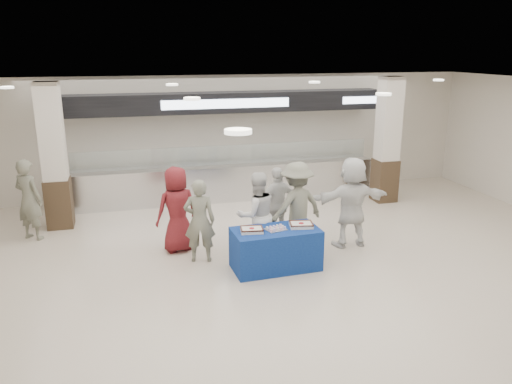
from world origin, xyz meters
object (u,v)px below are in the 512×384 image
object	(u,v)px
civilian_maroon	(177,209)
chef_tall	(257,215)
chef_short	(278,205)
soldier_b	(296,207)
sheet_cake_right	(301,224)
soldier_bg	(29,200)
display_table	(276,249)
civilian_white	(352,202)
soldier_a	(200,221)
cupcake_tray	(276,228)
sheet_cake_left	(252,229)

from	to	relation	value
civilian_maroon	chef_tall	size ratio (longest dim) A/B	1.02
chef_short	soldier_b	xyz separation A→B (m)	(0.21, -0.53, 0.10)
sheet_cake_right	soldier_bg	world-z (taller)	soldier_bg
display_table	civilian_white	size ratio (longest dim) A/B	0.84
chef_tall	civilian_white	distance (m)	1.97
civilian_maroon	soldier_b	distance (m)	2.33
soldier_a	soldier_b	size ratio (longest dim) A/B	0.89
sheet_cake_right	soldier_bg	distance (m)	5.68
chef_tall	civilian_white	xyz separation A→B (m)	(1.97, 0.05, 0.09)
civilian_maroon	civilian_white	size ratio (longest dim) A/B	0.93
soldier_a	chef_short	size ratio (longest dim) A/B	1.01
chef_tall	soldier_a	bearing A→B (deg)	-10.43
soldier_a	soldier_b	bearing A→B (deg)	-166.41
civilian_maroon	civilian_white	bearing A→B (deg)	152.94
cupcake_tray	display_table	bearing A→B (deg)	72.53
display_table	soldier_a	distance (m)	1.50
display_table	soldier_b	distance (m)	1.13
chef_short	civilian_white	distance (m)	1.48
soldier_a	chef_short	distance (m)	1.81
sheet_cake_left	sheet_cake_right	bearing A→B (deg)	1.41
display_table	sheet_cake_left	distance (m)	0.61
display_table	civilian_white	distance (m)	1.98
soldier_b	civilian_white	size ratio (longest dim) A/B	0.97
sheet_cake_right	cupcake_tray	size ratio (longest dim) A/B	1.13
sheet_cake_right	civilian_white	world-z (taller)	civilian_white
display_table	soldier_a	world-z (taller)	soldier_a
chef_short	chef_tall	bearing A→B (deg)	29.77
civilian_maroon	soldier_a	world-z (taller)	civilian_maroon
civilian_white	chef_tall	bearing A→B (deg)	0.64
civilian_maroon	soldier_bg	size ratio (longest dim) A/B	0.99
cupcake_tray	civilian_white	size ratio (longest dim) A/B	0.22
soldier_a	chef_tall	bearing A→B (deg)	-171.32
sheet_cake_right	cupcake_tray	xyz separation A→B (m)	(-0.49, -0.03, -0.02)
sheet_cake_right	chef_tall	distance (m)	0.92
sheet_cake_right	cupcake_tray	world-z (taller)	sheet_cake_right
sheet_cake_left	sheet_cake_right	distance (m)	0.93
sheet_cake_left	soldier_b	world-z (taller)	soldier_b
display_table	soldier_bg	size ratio (longest dim) A/B	0.90
chef_tall	soldier_b	distance (m)	0.85
soldier_b	chef_tall	bearing A→B (deg)	-6.82
display_table	chef_tall	bearing A→B (deg)	103.59
soldier_a	civilian_maroon	bearing A→B (deg)	-49.54
sheet_cake_left	chef_tall	xyz separation A→B (m)	(0.26, 0.64, 0.04)
chef_tall	soldier_b	xyz separation A→B (m)	(0.84, 0.13, 0.06)
display_table	soldier_bg	world-z (taller)	soldier_bg
chef_short	civilian_white	bearing A→B (deg)	138.39
chef_short	civilian_white	world-z (taller)	civilian_white
chef_tall	chef_short	size ratio (longest dim) A/B	1.06
chef_tall	display_table	bearing A→B (deg)	98.45
soldier_bg	civilian_white	bearing A→B (deg)	-163.47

